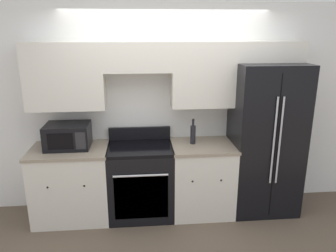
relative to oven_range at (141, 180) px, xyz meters
name	(u,v)px	position (x,y,z in m)	size (l,w,h in m)	color
ground_plane	(170,225)	(0.34, -0.31, -0.46)	(12.00, 12.00, 0.00)	brown
wall_back	(168,95)	(0.36, 0.28, 1.02)	(8.00, 0.39, 2.60)	white
lower_cabinets_left	(72,183)	(-0.84, 0.00, 0.00)	(0.93, 0.64, 0.91)	silver
lower_cabinets_right	(202,178)	(0.77, 0.00, 0.00)	(0.78, 0.64, 0.91)	silver
oven_range	(141,180)	(0.00, 0.00, 0.00)	(0.79, 0.65, 1.07)	black
refrigerator	(263,138)	(1.56, 0.08, 0.49)	(0.83, 0.81, 1.89)	black
microwave	(68,136)	(-0.85, 0.05, 0.59)	(0.52, 0.40, 0.29)	black
bottle	(193,134)	(0.65, 0.05, 0.57)	(0.07, 0.07, 0.32)	black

